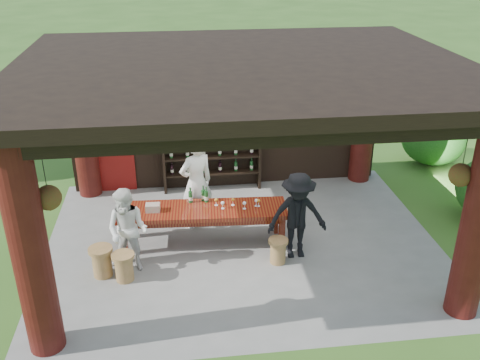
{
  "coord_description": "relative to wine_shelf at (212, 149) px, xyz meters",
  "views": [
    {
      "loc": [
        -1.14,
        -8.67,
        5.47
      ],
      "look_at": [
        0.0,
        0.4,
        1.15
      ],
      "focal_mm": 40.0,
      "sensor_mm": 36.0,
      "label": 1
    }
  ],
  "objects": [
    {
      "name": "wine_shelf",
      "position": [
        0.0,
        0.0,
        0.0
      ],
      "size": [
        2.22,
        0.34,
        1.95
      ],
      "color": "black",
      "rests_on": "ground"
    },
    {
      "name": "stool_near_left",
      "position": [
        -1.77,
        -3.36,
        -0.71
      ],
      "size": [
        0.39,
        0.39,
        0.51
      ],
      "rotation": [
        0.0,
        0.0,
        -0.05
      ],
      "color": "olive",
      "rests_on": "ground"
    },
    {
      "name": "stool_far_left",
      "position": [
        -2.16,
        -3.18,
        -0.69
      ],
      "size": [
        0.42,
        0.42,
        0.55
      ],
      "rotation": [
        0.0,
        0.0,
        -0.25
      ],
      "color": "olive",
      "rests_on": "ground"
    },
    {
      "name": "guest_man",
      "position": [
        1.3,
        -2.98,
        -0.16
      ],
      "size": [
        1.08,
        0.63,
        1.65
      ],
      "primitive_type": "imported",
      "rotation": [
        0.0,
        0.0,
        -0.02
      ],
      "color": "black",
      "rests_on": "ground"
    },
    {
      "name": "trees",
      "position": [
        3.72,
        -1.1,
        2.38
      ],
      "size": [
        22.65,
        9.36,
        4.8
      ],
      "color": "#3F2819",
      "rests_on": "ground"
    },
    {
      "name": "host",
      "position": [
        -0.43,
        -1.67,
        -0.03
      ],
      "size": [
        0.82,
        0.7,
        1.91
      ],
      "primitive_type": "imported",
      "rotation": [
        0.0,
        0.0,
        3.56
      ],
      "color": "white",
      "rests_on": "ground"
    },
    {
      "name": "ground",
      "position": [
        0.38,
        -2.45,
        -0.98
      ],
      "size": [
        90.0,
        90.0,
        0.0
      ],
      "primitive_type": "plane",
      "color": "#2D5119",
      "rests_on": "ground"
    },
    {
      "name": "table_glasses",
      "position": [
        0.32,
        -2.37,
        -0.16
      ],
      "size": [
        0.85,
        0.27,
        0.15
      ],
      "color": "silver",
      "rests_on": "tasting_table"
    },
    {
      "name": "stool_near_right",
      "position": [
        0.93,
        -3.17,
        -0.73
      ],
      "size": [
        0.36,
        0.36,
        0.47
      ],
      "rotation": [
        0.0,
        0.0,
        -0.38
      ],
      "color": "olive",
      "rests_on": "ground"
    },
    {
      "name": "table_bottles",
      "position": [
        -0.38,
        -2.06,
        -0.08
      ],
      "size": [
        0.38,
        0.14,
        0.31
      ],
      "color": "#194C1E",
      "rests_on": "tasting_table"
    },
    {
      "name": "napkin_basket",
      "position": [
        -1.27,
        -2.34,
        -0.16
      ],
      "size": [
        0.27,
        0.2,
        0.14
      ],
      "primitive_type": "cube",
      "rotation": [
        0.0,
        0.0,
        -0.06
      ],
      "color": "#BF6672",
      "rests_on": "tasting_table"
    },
    {
      "name": "guest_woman",
      "position": [
        -1.68,
        -3.02,
        -0.21
      ],
      "size": [
        0.9,
        0.8,
        1.54
      ],
      "primitive_type": "imported",
      "rotation": [
        0.0,
        0.0,
        -0.35
      ],
      "color": "silver",
      "rests_on": "ground"
    },
    {
      "name": "shrubs",
      "position": [
        3.22,
        -1.49,
        -0.44
      ],
      "size": [
        16.48,
        6.95,
        1.36
      ],
      "color": "#194C14",
      "rests_on": "ground"
    },
    {
      "name": "tasting_table",
      "position": [
        -0.36,
        -2.35,
        -0.35
      ],
      "size": [
        3.18,
        0.99,
        0.75
      ],
      "rotation": [
        0.0,
        0.0,
        -0.06
      ],
      "color": "#53100B",
      "rests_on": "ground"
    },
    {
      "name": "pavilion",
      "position": [
        0.37,
        -2.02,
        1.15
      ],
      "size": [
        7.5,
        6.0,
        3.6
      ],
      "color": "slate",
      "rests_on": "ground"
    }
  ]
}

